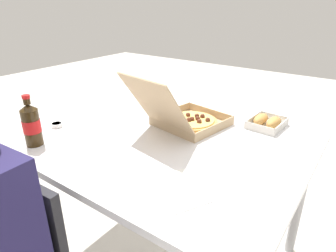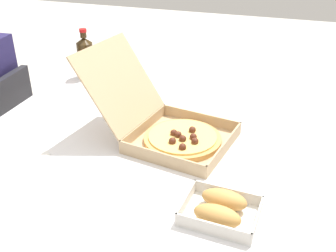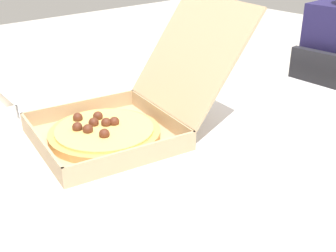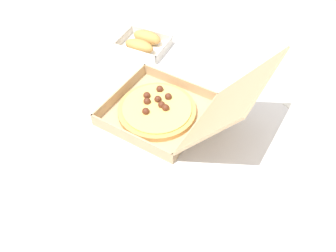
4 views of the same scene
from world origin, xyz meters
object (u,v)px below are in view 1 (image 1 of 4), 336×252
at_px(dipping_sauce_cup, 57,125).
at_px(paper_menu, 179,189).
at_px(cola_bottle, 31,124).
at_px(bread_side_box, 267,122).
at_px(pizza_box_open, 186,119).

bearing_deg(dipping_sauce_cup, paper_menu, 174.20).
height_order(paper_menu, dipping_sauce_cup, dipping_sauce_cup).
distance_m(cola_bottle, dipping_sauce_cup, 0.21).
height_order(bread_side_box, dipping_sauce_cup, bread_side_box).
xyz_separation_m(paper_menu, dipping_sauce_cup, (0.78, -0.08, 0.01)).
xyz_separation_m(pizza_box_open, bread_side_box, (-0.32, -0.24, -0.02)).
relative_size(bread_side_box, dipping_sauce_cup, 3.57).
bearing_deg(paper_menu, cola_bottle, 35.17).
relative_size(pizza_box_open, paper_menu, 2.49).
distance_m(pizza_box_open, paper_menu, 0.53).
xyz_separation_m(bread_side_box, cola_bottle, (0.75, 0.78, 0.07)).
xyz_separation_m(bread_side_box, dipping_sauce_cup, (0.84, 0.61, -0.01)).
bearing_deg(pizza_box_open, cola_bottle, 51.72).
height_order(cola_bottle, paper_menu, cola_bottle).
xyz_separation_m(cola_bottle, dipping_sauce_cup, (0.09, -0.17, -0.08)).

